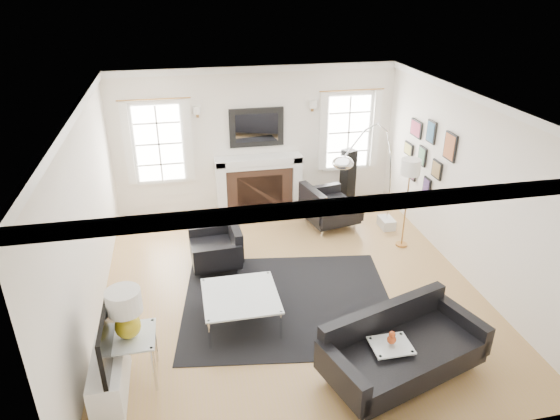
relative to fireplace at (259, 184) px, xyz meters
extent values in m
plane|color=#AA8447|center=(0.00, -2.79, -0.54)|extent=(6.00, 6.00, 0.00)
cube|color=white|center=(0.00, 0.21, 0.86)|extent=(5.50, 0.04, 2.80)
cube|color=white|center=(0.00, -5.79, 0.86)|extent=(5.50, 0.04, 2.80)
cube|color=white|center=(-2.75, -2.79, 0.86)|extent=(0.04, 6.00, 2.80)
cube|color=white|center=(2.75, -2.79, 0.86)|extent=(0.04, 6.00, 2.80)
cube|color=white|center=(0.00, -2.79, 2.26)|extent=(5.50, 6.00, 0.02)
cube|color=white|center=(0.00, -2.79, 2.20)|extent=(5.50, 6.00, 0.12)
cube|color=white|center=(-0.75, 0.01, 0.01)|extent=(0.18, 0.38, 1.10)
cube|color=white|center=(0.75, 0.01, 0.01)|extent=(0.18, 0.38, 1.10)
cube|color=white|center=(0.00, 0.01, 0.51)|extent=(1.70, 0.38, 0.12)
cube|color=white|center=(0.00, 0.01, 0.41)|extent=(1.50, 0.34, 0.10)
cube|color=brown|center=(0.00, 0.03, -0.09)|extent=(1.30, 0.30, 0.90)
cube|color=black|center=(0.00, -0.07, -0.16)|extent=(0.90, 0.10, 0.76)
cube|color=brown|center=(0.00, -0.24, -0.52)|extent=(1.70, 0.50, 0.04)
cube|color=black|center=(0.00, 0.17, 1.11)|extent=(1.05, 0.06, 0.75)
cube|color=white|center=(0.00, 0.13, 1.11)|extent=(0.82, 0.02, 0.55)
cube|color=white|center=(-1.85, 0.18, 0.91)|extent=(1.00, 0.05, 1.60)
cube|color=white|center=(-1.85, 0.15, 0.91)|extent=(0.84, 0.02, 1.44)
cube|color=white|center=(-2.40, 0.08, 0.96)|extent=(0.14, 0.05, 1.55)
cube|color=white|center=(-1.30, 0.08, 0.96)|extent=(0.14, 0.05, 1.55)
cube|color=white|center=(1.85, 0.18, 0.91)|extent=(1.00, 0.05, 1.60)
cube|color=white|center=(1.85, 0.15, 0.91)|extent=(0.84, 0.02, 1.44)
cube|color=white|center=(1.30, 0.08, 0.96)|extent=(0.14, 0.05, 1.55)
cube|color=white|center=(2.40, 0.08, 0.96)|extent=(0.14, 0.05, 1.55)
cube|color=black|center=(2.72, -2.19, 1.31)|extent=(0.03, 0.34, 0.44)
cube|color=#A8572C|center=(2.70, -2.19, 1.31)|extent=(0.01, 0.29, 0.39)
cube|color=black|center=(2.72, -1.54, 1.36)|extent=(0.03, 0.28, 0.38)
cube|color=#2D577C|center=(2.70, -1.54, 1.36)|extent=(0.01, 0.23, 0.33)
cube|color=black|center=(2.72, -0.99, 1.26)|extent=(0.03, 0.40, 0.30)
cube|color=#AF3553|center=(2.70, -0.99, 1.26)|extent=(0.01, 0.35, 0.25)
cube|color=black|center=(2.72, -1.89, 0.81)|extent=(0.03, 0.30, 0.30)
cube|color=olive|center=(2.70, -1.89, 0.81)|extent=(0.01, 0.25, 0.25)
cube|color=black|center=(2.72, -1.34, 0.86)|extent=(0.03, 0.26, 0.34)
cube|color=#568F66|center=(2.70, -1.34, 0.86)|extent=(0.01, 0.21, 0.29)
cube|color=black|center=(2.72, -0.79, 0.81)|extent=(0.03, 0.32, 0.24)
cube|color=tan|center=(2.70, -0.79, 0.81)|extent=(0.01, 0.27, 0.19)
cube|color=black|center=(2.72, -1.64, 0.41)|extent=(0.03, 0.24, 0.30)
cube|color=#4D3367|center=(2.70, -1.64, 0.41)|extent=(0.01, 0.19, 0.25)
cube|color=black|center=(2.72, -1.04, 0.41)|extent=(0.03, 0.28, 0.22)
cube|color=#8A5065|center=(2.70, -1.04, 0.41)|extent=(0.01, 0.23, 0.17)
cube|color=white|center=(-2.45, -4.49, -0.29)|extent=(0.35, 1.00, 0.50)
cube|color=black|center=(-2.40, -4.49, 0.26)|extent=(0.05, 1.00, 0.58)
cube|color=black|center=(-0.12, -3.21, -0.54)|extent=(3.32, 2.90, 0.01)
cube|color=black|center=(0.90, -4.89, -0.26)|extent=(2.02, 1.39, 0.31)
cube|color=black|center=(0.78, -4.52, -0.03)|extent=(1.80, 0.70, 0.51)
cube|color=black|center=(0.04, -5.16, -0.13)|extent=(0.40, 0.87, 0.39)
cube|color=black|center=(1.75, -4.61, -0.13)|extent=(0.40, 0.87, 0.39)
cube|color=black|center=(-1.06, -2.01, -0.28)|extent=(0.79, 0.79, 0.28)
cube|color=black|center=(-0.72, -2.00, -0.07)|extent=(0.17, 0.76, 0.47)
cube|color=black|center=(-1.08, -1.64, -0.17)|extent=(0.76, 0.15, 0.36)
cube|color=black|center=(-1.04, -2.39, -0.17)|extent=(0.76, 0.15, 0.36)
cube|color=black|center=(1.19, -0.95, -0.24)|extent=(1.01, 1.01, 0.32)
cube|color=black|center=(0.81, -1.03, -0.01)|extent=(0.32, 0.87, 0.53)
cube|color=black|center=(1.28, -1.37, -0.11)|extent=(0.86, 0.30, 0.41)
cube|color=black|center=(1.10, -0.54, -0.11)|extent=(0.86, 0.30, 0.41)
cube|color=silver|center=(-0.84, -3.51, -0.11)|extent=(1.00, 1.00, 0.02)
cylinder|color=silver|center=(-1.30, -3.97, -0.32)|extent=(0.04, 0.04, 0.44)
cylinder|color=silver|center=(-0.38, -3.97, -0.32)|extent=(0.04, 0.04, 0.44)
cylinder|color=silver|center=(-1.30, -3.05, -0.32)|extent=(0.04, 0.04, 0.44)
cylinder|color=silver|center=(-0.38, -3.05, -0.32)|extent=(0.04, 0.04, 0.44)
cube|color=silver|center=(-2.20, -4.30, 0.07)|extent=(0.57, 0.57, 0.02)
cylinder|color=silver|center=(-2.44, -4.55, -0.23)|extent=(0.04, 0.04, 0.63)
cylinder|color=silver|center=(-1.96, -4.55, -0.23)|extent=(0.04, 0.04, 0.63)
cylinder|color=silver|center=(-2.44, -4.06, -0.23)|extent=(0.04, 0.04, 0.63)
cylinder|color=silver|center=(-1.96, -4.06, -0.23)|extent=(0.04, 0.04, 0.63)
cube|color=silver|center=(0.71, -4.90, -0.05)|extent=(0.46, 0.39, 0.02)
cylinder|color=silver|center=(0.52, -5.06, -0.29)|extent=(0.04, 0.04, 0.50)
cylinder|color=silver|center=(0.90, -5.06, -0.29)|extent=(0.04, 0.04, 0.50)
cylinder|color=silver|center=(0.52, -4.75, -0.29)|extent=(0.04, 0.04, 0.50)
cylinder|color=silver|center=(0.90, -4.75, -0.29)|extent=(0.04, 0.04, 0.50)
sphere|color=gold|center=(-2.20, -4.30, 0.23)|extent=(0.29, 0.29, 0.29)
cylinder|color=gold|center=(-2.20, -4.30, 0.37)|extent=(0.04, 0.04, 0.12)
cylinder|color=white|center=(-2.20, -4.30, 0.56)|extent=(0.39, 0.39, 0.27)
sphere|color=#B24016|center=(0.71, -4.90, 0.03)|extent=(0.11, 0.11, 0.11)
sphere|color=#B24016|center=(0.71, -4.90, 0.11)|extent=(0.08, 0.08, 0.08)
cube|color=silver|center=(2.20, -1.27, -0.45)|extent=(0.24, 0.38, 0.19)
ellipsoid|color=silver|center=(0.88, -2.40, 1.24)|extent=(0.32, 0.32, 0.19)
cylinder|color=#A47239|center=(2.20, -1.97, -0.53)|extent=(0.20, 0.20, 0.03)
cylinder|color=#A47239|center=(2.20, -1.97, 0.16)|extent=(0.02, 0.02, 1.41)
cylinder|color=white|center=(2.20, -1.97, 0.92)|extent=(0.32, 0.32, 0.26)
cube|color=black|center=(1.79, -0.14, 0.05)|extent=(0.31, 0.31, 1.18)
camera|label=1|loc=(-1.43, -9.02, 3.81)|focal=32.00mm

